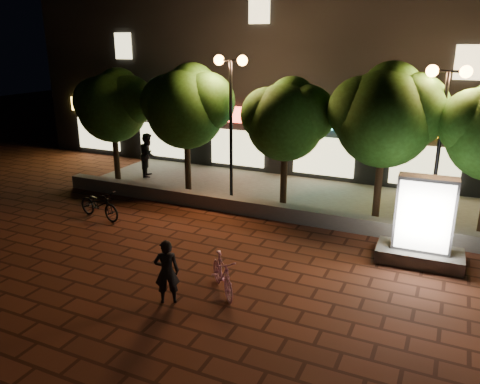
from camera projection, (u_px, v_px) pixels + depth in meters
The scene contains 15 objects.
ground at pixel (198, 262), 12.71m from camera, with size 80.00×80.00×0.00m, color #5B2B1C.
retaining_wall at pixel (255, 208), 16.09m from camera, with size 16.00×0.45×0.50m, color slate.
sidewalk at pixel (280, 194), 18.31m from camera, with size 16.00×5.00×0.08m, color slate.
building_block at pixel (330, 57), 22.41m from camera, with size 28.00×8.12×11.30m.
tree_far_left at pixel (114, 103), 19.20m from camera, with size 3.36×2.80×4.63m.
tree_left at pixel (188, 104), 17.75m from camera, with size 3.60×3.00×4.89m.
tree_mid at pixel (287, 117), 16.23m from camera, with size 3.24×2.70×4.50m.
tree_right at pixel (387, 112), 14.80m from camera, with size 3.72×3.10×5.07m.
street_lamp_left at pixel (231, 91), 16.57m from camera, with size 1.26×0.36×5.18m.
street_lamp_right at pixel (444, 106), 13.82m from camera, with size 1.26×0.36×4.98m.
ad_kiosk at pixel (423, 229), 12.42m from camera, with size 2.26×1.18×2.41m.
scooter_pink at pixel (222, 274), 11.04m from camera, with size 0.45×1.58×0.95m, color pink.
rider at pixel (167, 272), 10.54m from camera, with size 0.56×0.37×1.54m, color black.
scooter_parked at pixel (99, 204), 15.74m from camera, with size 0.65×1.87×0.98m, color black.
pedestrian at pixel (148, 155), 20.29m from camera, with size 0.92×0.72×1.89m, color black.
Camera 1 is at (5.87, -9.98, 5.69)m, focal length 35.14 mm.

